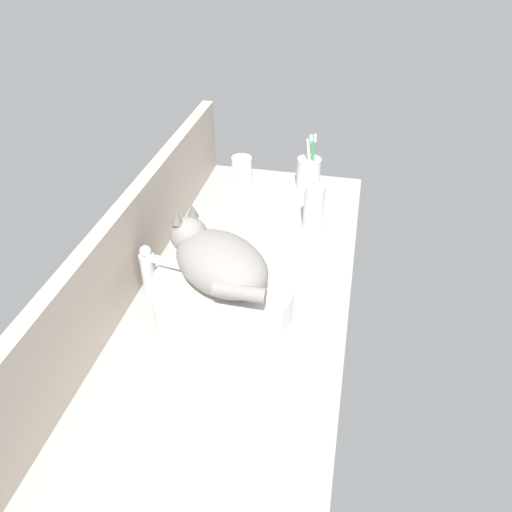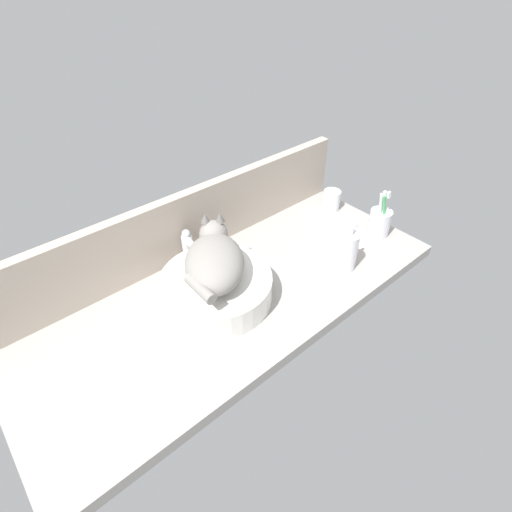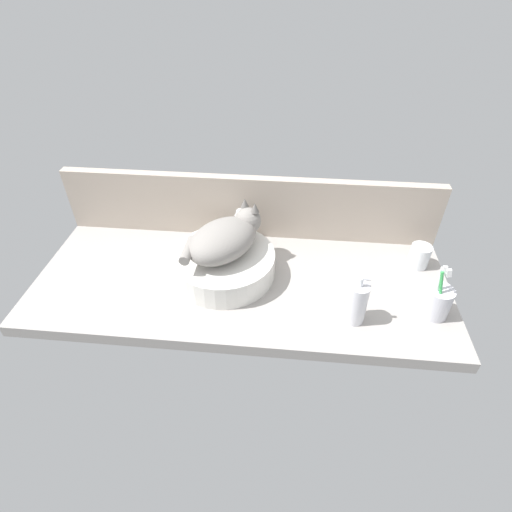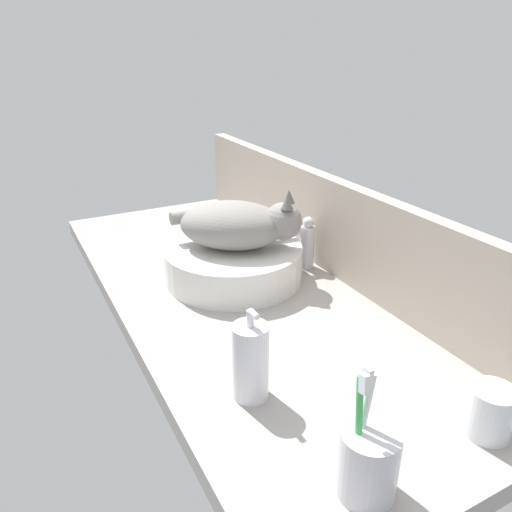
{
  "view_description": "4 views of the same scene",
  "coord_description": "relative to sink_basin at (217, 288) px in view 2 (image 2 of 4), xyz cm",
  "views": [
    {
      "loc": [
        -90.1,
        -24.38,
        81.72
      ],
      "look_at": [
        2.25,
        -4.55,
        11.01
      ],
      "focal_mm": 35.0,
      "sensor_mm": 36.0,
      "label": 1
    },
    {
      "loc": [
        -53.54,
        -71.54,
        86.94
      ],
      "look_at": [
        6.85,
        -1.82,
        11.92
      ],
      "focal_mm": 28.0,
      "sensor_mm": 36.0,
      "label": 2
    },
    {
      "loc": [
        14.33,
        -97.04,
        88.28
      ],
      "look_at": [
        5.05,
        -1.06,
        10.72
      ],
      "focal_mm": 28.0,
      "sensor_mm": 36.0,
      "label": 3
    },
    {
      "loc": [
        94.23,
        -44.87,
        54.69
      ],
      "look_at": [
        3.85,
        2.82,
        9.44
      ],
      "focal_mm": 35.0,
      "sensor_mm": 36.0,
      "label": 4
    }
  ],
  "objects": [
    {
      "name": "sink_basin",
      "position": [
        0.0,
        0.0,
        0.0
      ],
      "size": [
        33.33,
        33.33,
        8.42
      ],
      "primitive_type": "cylinder",
      "color": "silver",
      "rests_on": "ground_plane"
    },
    {
      "name": "cat",
      "position": [
        0.73,
        1.16,
        9.97
      ],
      "size": [
        28.38,
        30.22,
        14.0
      ],
      "color": "gray",
      "rests_on": "sink_basin"
    },
    {
      "name": "faucet",
      "position": [
        2.69,
        18.31,
        3.1
      ],
      "size": [
        4.34,
        11.85,
        13.6
      ],
      "color": "silver",
      "rests_on": "ground_plane"
    },
    {
      "name": "water_glass",
      "position": [
        64.95,
        10.98,
        -0.75
      ],
      "size": [
        6.82,
        6.82,
        7.94
      ],
      "color": "white",
      "rests_on": "ground_plane"
    },
    {
      "name": "ground_plane",
      "position": [
        5.75,
        -1.66,
        -6.21
      ],
      "size": [
        134.73,
        55.41,
        4.0
      ],
      "primitive_type": "cube",
      "color": "#9E9993"
    },
    {
      "name": "backsplash_panel",
      "position": [
        5.75,
        24.24,
        7.51
      ],
      "size": [
        134.73,
        3.6,
        23.44
      ],
      "primitive_type": "cube",
      "color": "#AD9E8E",
      "rests_on": "ground_plane"
    },
    {
      "name": "toothbrush_cup",
      "position": [
        64.73,
        -11.88,
        0.97
      ],
      "size": [
        7.8,
        7.8,
        18.72
      ],
      "color": "silver",
      "rests_on": "ground_plane"
    },
    {
      "name": "soap_dispenser",
      "position": [
        40.88,
        -16.34,
        2.58
      ],
      "size": [
        5.96,
        5.96,
        16.65
      ],
      "color": "silver",
      "rests_on": "ground_plane"
    }
  ]
}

